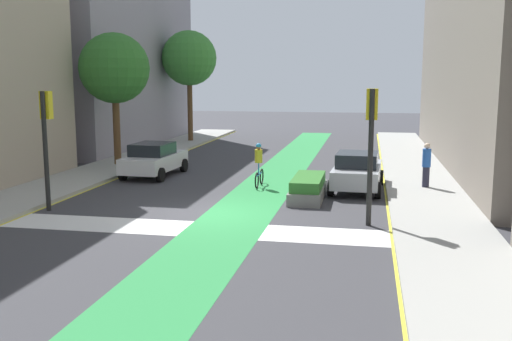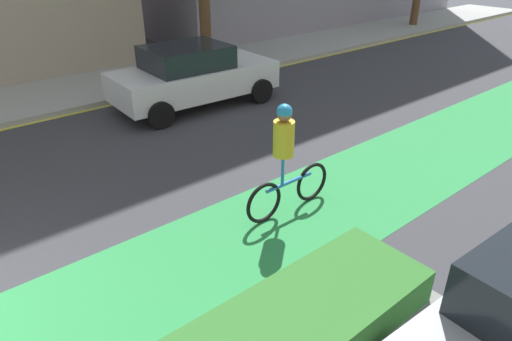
% 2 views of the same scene
% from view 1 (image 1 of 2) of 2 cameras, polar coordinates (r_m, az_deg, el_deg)
% --- Properties ---
extents(ground_plane, '(120.00, 120.00, 0.00)m').
position_cam_1_polar(ground_plane, '(19.72, -4.65, -4.26)').
color(ground_plane, '#38383D').
extents(bike_lane_paint, '(2.40, 60.00, 0.01)m').
position_cam_1_polar(bike_lane_paint, '(19.47, -1.73, -4.40)').
color(bike_lane_paint, '#2D8C47').
rests_on(bike_lane_paint, ground_plane).
extents(crosswalk_band, '(12.00, 1.80, 0.01)m').
position_cam_1_polar(crosswalk_band, '(17.86, -6.38, -5.70)').
color(crosswalk_band, silver).
rests_on(crosswalk_band, ground_plane).
extents(sidewalk_left, '(3.00, 60.00, 0.15)m').
position_cam_1_polar(sidewalk_left, '(22.86, -23.10, -2.93)').
color(sidewalk_left, '#9E9E99').
rests_on(sidewalk_left, ground_plane).
extents(curb_stripe_left, '(0.16, 60.00, 0.01)m').
position_cam_1_polar(curb_stripe_left, '(22.07, -19.86, -3.33)').
color(curb_stripe_left, yellow).
rests_on(curb_stripe_left, ground_plane).
extents(sidewalk_right, '(3.00, 60.00, 0.15)m').
position_cam_1_polar(sidewalk_right, '(19.14, 17.61, -4.84)').
color(sidewalk_right, '#9E9E99').
rests_on(sidewalk_right, ground_plane).
extents(curb_stripe_right, '(0.16, 60.00, 0.01)m').
position_cam_1_polar(curb_stripe_right, '(19.04, 13.09, -4.94)').
color(curb_stripe_right, yellow).
rests_on(curb_stripe_right, ground_plane).
extents(traffic_signal_near_right, '(0.35, 0.52, 4.22)m').
position_cam_1_polar(traffic_signal_near_right, '(18.10, 11.26, 3.90)').
color(traffic_signal_near_right, black).
rests_on(traffic_signal_near_right, ground_plane).
extents(traffic_signal_near_left, '(0.35, 0.52, 4.10)m').
position_cam_1_polar(traffic_signal_near_left, '(21.07, -19.93, 4.03)').
color(traffic_signal_near_left, black).
rests_on(traffic_signal_near_left, ground_plane).
extents(car_silver_right_far, '(2.19, 4.28, 1.57)m').
position_cam_1_polar(car_silver_right_far, '(23.92, 9.91, -0.06)').
color(car_silver_right_far, '#B2B7BF').
rests_on(car_silver_right_far, ground_plane).
extents(car_white_left_far, '(2.16, 4.27, 1.57)m').
position_cam_1_polar(car_white_left_far, '(27.47, -9.99, 1.11)').
color(car_white_left_far, silver).
rests_on(car_white_left_far, ground_plane).
extents(cyclist_in_lane, '(0.32, 1.73, 1.86)m').
position_cam_1_polar(cyclist_in_lane, '(24.36, 0.29, 0.65)').
color(cyclist_in_lane, black).
rests_on(cyclist_in_lane, ground_plane).
extents(pedestrian_sidewalk_right_a, '(0.34, 0.34, 1.80)m').
position_cam_1_polar(pedestrian_sidewalk_right_a, '(24.50, 16.40, 0.57)').
color(pedestrian_sidewalk_right_a, '#262638').
rests_on(pedestrian_sidewalk_right_a, sidewalk_right).
extents(street_tree_near, '(3.55, 3.55, 6.66)m').
position_cam_1_polar(street_tree_near, '(30.55, -13.74, 9.69)').
color(street_tree_near, brown).
rests_on(street_tree_near, sidewalk_left).
extents(street_tree_far, '(3.83, 3.83, 7.69)m').
position_cam_1_polar(street_tree_far, '(41.53, -6.58, 10.87)').
color(street_tree_far, brown).
rests_on(street_tree_far, sidewalk_left).
extents(median_planter, '(1.20, 3.42, 0.85)m').
position_cam_1_polar(median_planter, '(22.16, 5.14, -1.72)').
color(median_planter, slate).
rests_on(median_planter, ground_plane).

